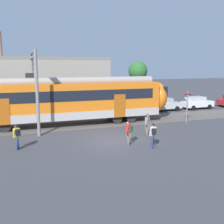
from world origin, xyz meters
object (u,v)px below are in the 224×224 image
parked_car_silver (164,104)px  parked_car_white (197,103)px  pedestrian_yellow (17,135)px  pedestrian_white (153,133)px  pedestrian_red (129,131)px  pedestrian_grey (147,123)px  crossing_signal (187,102)px

parked_car_silver → parked_car_white: (4.64, -0.09, 0.00)m
parked_car_white → pedestrian_yellow: bearing=-155.0°
pedestrian_white → parked_car_silver: pedestrian_white is taller
pedestrian_red → pedestrian_grey: bearing=39.2°
parked_car_silver → pedestrian_white: bearing=-123.3°
pedestrian_yellow → parked_car_white: size_ratio=0.41×
pedestrian_white → pedestrian_grey: bearing=69.2°
pedestrian_yellow → parked_car_white: bearing=25.0°
parked_car_silver → parked_car_white: bearing=-1.1°
pedestrian_red → crossing_signal: crossing_signal is taller
pedestrian_red → pedestrian_white: same height
pedestrian_grey → pedestrian_white: bearing=-110.8°
pedestrian_white → parked_car_white: pedestrian_white is taller
pedestrian_yellow → pedestrian_grey: 9.58m
pedestrian_grey → parked_car_white: size_ratio=0.41×
pedestrian_yellow → pedestrian_white: bearing=-17.2°
pedestrian_grey → crossing_signal: 6.12m
crossing_signal → pedestrian_red: bearing=-149.9°
parked_car_silver → crossing_signal: size_ratio=1.35×
pedestrian_red → crossing_signal: (7.83, 4.54, 1.02)m
parked_car_silver → parked_car_white: size_ratio=0.99×
pedestrian_white → parked_car_white: 18.03m
crossing_signal → pedestrian_white: bearing=-139.1°
parked_car_white → crossing_signal: bearing=-133.0°
crossing_signal → pedestrian_yellow: bearing=-168.1°
pedestrian_red → parked_car_white: size_ratio=0.41×
parked_car_white → crossing_signal: (-6.30, -6.77, 1.23)m
parked_car_silver → parked_car_white: same height
pedestrian_yellow → pedestrian_white: same height
parked_car_silver → pedestrian_grey: bearing=-126.9°
pedestrian_white → pedestrian_grey: 3.40m
parked_car_white → crossing_signal: size_ratio=1.36×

